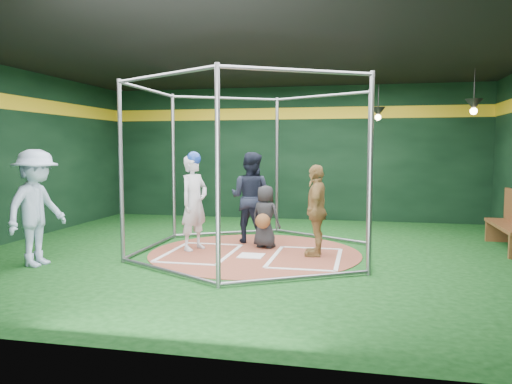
# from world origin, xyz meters

# --- Properties ---
(room_shell) EXTENTS (10.10, 9.10, 3.53)m
(room_shell) POSITION_xyz_m (0.00, 0.01, 1.75)
(room_shell) COLOR #0C3710
(room_shell) RESTS_ON ground
(clay_disc) EXTENTS (3.80, 3.80, 0.01)m
(clay_disc) POSITION_xyz_m (0.00, 0.00, 0.01)
(clay_disc) COLOR brown
(clay_disc) RESTS_ON ground
(home_plate) EXTENTS (0.43, 0.43, 0.01)m
(home_plate) POSITION_xyz_m (0.00, -0.30, 0.02)
(home_plate) COLOR white
(home_plate) RESTS_ON clay_disc
(batter_box_left) EXTENTS (1.17, 1.77, 0.01)m
(batter_box_left) POSITION_xyz_m (-0.95, -0.25, 0.02)
(batter_box_left) COLOR white
(batter_box_left) RESTS_ON clay_disc
(batter_box_right) EXTENTS (1.17, 1.77, 0.01)m
(batter_box_right) POSITION_xyz_m (0.95, -0.25, 0.02)
(batter_box_right) COLOR white
(batter_box_right) RESTS_ON clay_disc
(batting_cage) EXTENTS (4.05, 4.67, 3.00)m
(batting_cage) POSITION_xyz_m (-0.00, -0.00, 1.50)
(batting_cage) COLOR gray
(batting_cage) RESTS_ON ground
(pendant_lamp_near) EXTENTS (0.34, 0.34, 0.90)m
(pendant_lamp_near) POSITION_xyz_m (2.20, 3.60, 2.74)
(pendant_lamp_near) COLOR black
(pendant_lamp_near) RESTS_ON room_shell
(pendant_lamp_far) EXTENTS (0.34, 0.34, 0.90)m
(pendant_lamp_far) POSITION_xyz_m (4.00, 2.00, 2.74)
(pendant_lamp_far) COLOR black
(pendant_lamp_far) RESTS_ON room_shell
(batter_figure) EXTENTS (0.64, 0.75, 1.82)m
(batter_figure) POSITION_xyz_m (-1.15, 0.04, 0.91)
(batter_figure) COLOR #BCBCC3
(batter_figure) RESTS_ON clay_disc
(visitor_leopard) EXTENTS (0.39, 0.94, 1.59)m
(visitor_leopard) POSITION_xyz_m (1.10, 0.00, 0.81)
(visitor_leopard) COLOR tan
(visitor_leopard) RESTS_ON clay_disc
(catcher_figure) EXTENTS (0.67, 0.66, 1.18)m
(catcher_figure) POSITION_xyz_m (0.09, 0.48, 0.60)
(catcher_figure) COLOR black
(catcher_figure) RESTS_ON clay_disc
(umpire) EXTENTS (1.00, 0.85, 1.80)m
(umpire) POSITION_xyz_m (-0.30, 0.98, 0.91)
(umpire) COLOR black
(umpire) RESTS_ON clay_disc
(bystander_blue) EXTENTS (0.81, 1.27, 1.87)m
(bystander_blue) POSITION_xyz_m (-3.22, -1.65, 0.94)
(bystander_blue) COLOR #A8C0DF
(bystander_blue) RESTS_ON ground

